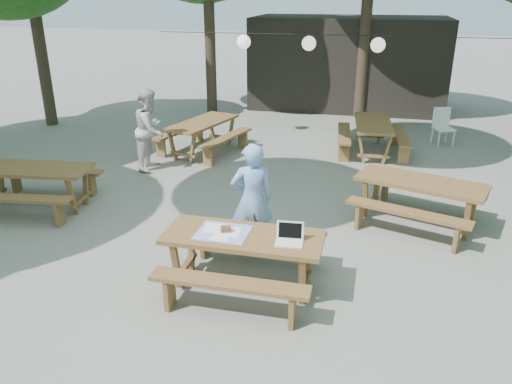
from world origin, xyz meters
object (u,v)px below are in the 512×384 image
Objects in this scene: main_picnic_table at (243,260)px; plastic_chair at (443,134)px; second_person at (150,129)px; picnic_table_nw at (35,187)px; woman at (252,200)px.

plastic_chair is at bearing 66.66° from main_picnic_table.
second_person reaches higher than main_picnic_table.
main_picnic_table is 8.01m from plastic_chair.
second_person is (-3.08, 4.04, 0.47)m from main_picnic_table.
picnic_table_nw is 4.16m from woman.
plastic_chair is (7.37, 5.74, -0.13)m from picnic_table_nw.
woman reaches higher than plastic_chair.
plastic_chair is at bearing -63.87° from second_person.
second_person is 7.10m from plastic_chair.
picnic_table_nw is 9.34m from plastic_chair.
woman is 1.84× the size of plastic_chair.
main_picnic_table is at bearing -134.22° from plastic_chair.
woman reaches higher than picnic_table_nw.
main_picnic_table is at bearing 74.31° from woman.
main_picnic_table and picnic_table_nw have the same top height.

